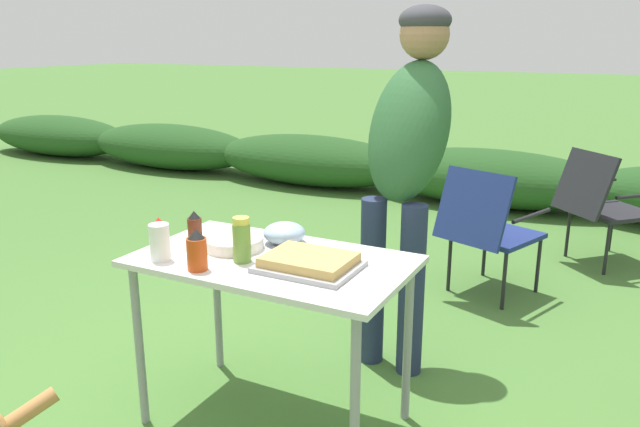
# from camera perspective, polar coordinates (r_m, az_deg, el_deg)

# --- Properties ---
(ground_plane) EXTENTS (60.00, 60.00, 0.00)m
(ground_plane) POSITION_cam_1_polar(r_m,az_deg,el_deg) (2.85, -4.06, -18.26)
(ground_plane) COLOR #477533
(shrub_hedge) EXTENTS (14.40, 0.90, 0.55)m
(shrub_hedge) POSITION_cam_1_polar(r_m,az_deg,el_deg) (6.33, 15.31, 3.19)
(shrub_hedge) COLOR #234C1E
(shrub_hedge) RESTS_ON ground
(folding_table) EXTENTS (1.10, 0.64, 0.74)m
(folding_table) POSITION_cam_1_polar(r_m,az_deg,el_deg) (2.54, -4.34, -5.73)
(folding_table) COLOR silver
(folding_table) RESTS_ON ground
(food_tray) EXTENTS (0.37, 0.29, 0.06)m
(food_tray) POSITION_cam_1_polar(r_m,az_deg,el_deg) (2.38, -1.00, -4.51)
(food_tray) COLOR #9E9EA3
(food_tray) RESTS_ON folding_table
(plate_stack) EXTENTS (0.25, 0.25, 0.05)m
(plate_stack) POSITION_cam_1_polar(r_m,az_deg,el_deg) (2.63, -7.89, -2.69)
(plate_stack) COLOR white
(plate_stack) RESTS_ON folding_table
(mixing_bowl) EXTENTS (0.18, 0.18, 0.09)m
(mixing_bowl) POSITION_cam_1_polar(r_m,az_deg,el_deg) (2.67, -3.28, -1.79)
(mixing_bowl) COLOR #99B2CC
(mixing_bowl) RESTS_ON folding_table
(paper_cup_stack) EXTENTS (0.08, 0.08, 0.15)m
(paper_cup_stack) POSITION_cam_1_polar(r_m,az_deg,el_deg) (2.54, -14.44, -2.56)
(paper_cup_stack) COLOR white
(paper_cup_stack) RESTS_ON folding_table
(relish_jar) EXTENTS (0.07, 0.07, 0.18)m
(relish_jar) POSITION_cam_1_polar(r_m,az_deg,el_deg) (2.46, -7.18, -2.44)
(relish_jar) COLOR olive
(relish_jar) RESTS_ON folding_table
(bbq_sauce_bottle) EXTENTS (0.06, 0.06, 0.15)m
(bbq_sauce_bottle) POSITION_cam_1_polar(r_m,az_deg,el_deg) (2.70, -11.35, -1.34)
(bbq_sauce_bottle) COLOR #562314
(bbq_sauce_bottle) RESTS_ON folding_table
(hot_sauce_bottle) EXTENTS (0.08, 0.08, 0.16)m
(hot_sauce_bottle) POSITION_cam_1_polar(r_m,az_deg,el_deg) (2.40, -11.20, -3.35)
(hot_sauce_bottle) COLOR #CC4214
(hot_sauce_bottle) RESTS_ON folding_table
(mustard_bottle) EXTENTS (0.06, 0.06, 0.15)m
(mustard_bottle) POSITION_cam_1_polar(r_m,az_deg,el_deg) (2.63, -14.45, -1.98)
(mustard_bottle) COLOR yellow
(mustard_bottle) RESTS_ON folding_table
(standing_person_in_dark_puffer) EXTENTS (0.44, 0.55, 1.74)m
(standing_person_in_dark_puffer) POSITION_cam_1_polar(r_m,az_deg,el_deg) (3.00, 8.04, 6.03)
(standing_person_in_dark_puffer) COLOR #232D4C
(standing_person_in_dark_puffer) RESTS_ON ground
(camp_chair_green_behind_table) EXTENTS (0.64, 0.71, 0.83)m
(camp_chair_green_behind_table) POSITION_cam_1_polar(r_m,az_deg,el_deg) (4.00, 15.04, -1.09)
(camp_chair_green_behind_table) COLOR navy
(camp_chair_green_behind_table) RESTS_ON ground
(camp_chair_near_hedge) EXTENTS (0.74, 0.74, 0.83)m
(camp_chair_near_hedge) POSITION_cam_1_polar(r_m,az_deg,el_deg) (4.86, 24.35, 0.98)
(camp_chair_near_hedge) COLOR #232328
(camp_chair_near_hedge) RESTS_ON ground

